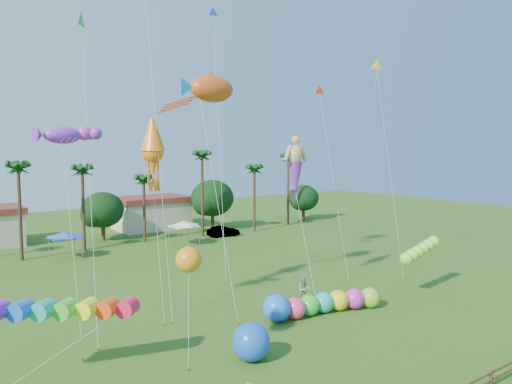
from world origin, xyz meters
TOP-DOWN VIEW (x-y plane):
  - ground at (0.00, 0.00)m, footprint 160.00×160.00m
  - tree_line at (3.57, 44.00)m, footprint 69.46×8.91m
  - buildings_row at (-3.09, 50.00)m, footprint 35.00×7.00m
  - tent_row at (-6.00, 36.33)m, footprint 31.00×4.00m
  - car_b at (15.12, 38.10)m, footprint 4.51×2.06m
  - spectator_b at (5.12, 10.54)m, footprint 1.09×1.14m
  - caterpillar_inflatable at (3.71, 7.35)m, footprint 9.64×3.71m
  - blue_ball at (-4.83, 3.90)m, footprint 2.22×2.22m
  - rainbow_tube at (-12.63, 7.24)m, footprint 9.04×4.69m
  - green_worm at (12.23, 6.18)m, footprint 9.03×1.49m
  - orange_ball_kite at (-8.05, 5.27)m, footprint 1.88×1.88m
  - merman_kite at (6.47, 13.22)m, footprint 3.19×6.00m
  - fish_kite at (-0.75, 14.64)m, footprint 5.49×6.58m
  - squid_kite at (-5.54, 15.07)m, footprint 2.01×4.26m
  - lobster_kite at (-12.31, 13.23)m, footprint 4.46×5.48m
  - delta_kite_red at (12.67, 16.90)m, footprint 1.24×4.84m
  - delta_kite_yellow at (17.04, 13.69)m, footprint 1.11×4.55m
  - delta_kite_green at (-10.27, 15.31)m, footprint 1.73×5.47m
  - delta_kite_blue at (4.52, 22.96)m, footprint 2.45×5.10m

SIDE VIEW (x-z plane):
  - ground at x=0.00m, z-range 0.00..0.00m
  - car_b at x=15.12m, z-range 0.00..1.43m
  - caterpillar_inflatable at x=3.71m, z-range -0.16..1.81m
  - spectator_b at x=5.12m, z-range 0.00..1.86m
  - blue_ball at x=-4.83m, z-range 0.00..2.22m
  - buildings_row at x=-3.09m, z-range 0.00..4.00m
  - tent_row at x=-6.00m, z-range 2.45..3.05m
  - green_worm at x=12.23m, z-range 1.28..5.09m
  - rainbow_tube at x=-12.63m, z-range 1.45..5.36m
  - tree_line at x=3.57m, z-range -1.22..9.78m
  - orange_ball_kite at x=-8.05m, z-range 2.67..9.47m
  - merman_kite at x=6.47m, z-range 3.95..16.64m
  - squid_kite at x=-5.54m, z-range 4.65..18.98m
  - lobster_kite at x=-12.31m, z-range 6.08..19.77m
  - fish_kite at x=-0.75m, z-range 7.73..25.49m
  - delta_kite_red at x=12.67m, z-range 8.21..26.40m
  - delta_kite_yellow at x=17.04m, z-range 9.28..29.79m
  - delta_kite_green at x=-10.27m, z-range 9.59..30.68m
  - delta_kite_blue at x=4.52m, z-range 11.42..36.84m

